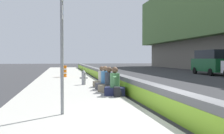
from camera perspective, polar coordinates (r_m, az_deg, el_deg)
ground_plane at (r=7.36m, az=13.58°, el=-11.50°), size 160.00×160.00×0.00m
sidewalk_strip at (r=6.72m, az=-7.96°, el=-12.14°), size 80.00×4.40×0.14m
jersey_barrier at (r=7.27m, az=13.58°, el=-8.24°), size 76.00×0.45×0.85m
route_sign_post at (r=7.46m, az=-10.70°, el=5.81°), size 0.44×0.09×3.60m
fire_hydrant at (r=15.72m, az=-6.13°, el=-2.17°), size 0.26×0.46×0.88m
seated_person_foreground at (r=11.27m, az=0.61°, el=-4.15°), size 0.90×1.00×1.19m
seated_person_middle at (r=12.25m, az=-0.61°, el=-3.71°), size 0.90×0.99×1.16m
seated_person_rear at (r=13.29m, az=-1.50°, el=-3.26°), size 0.87×0.97×1.17m
seated_person_far at (r=14.53m, az=-2.23°, el=-2.89°), size 0.86×0.94×1.12m
backpack at (r=10.75m, az=1.12°, el=-5.40°), size 0.32×0.28×0.40m
construction_barrel at (r=22.47m, az=-10.40°, el=-0.90°), size 0.54×0.54×0.95m
parked_car_fourth at (r=29.17m, az=20.55°, el=1.08°), size 5.16×2.23×2.56m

